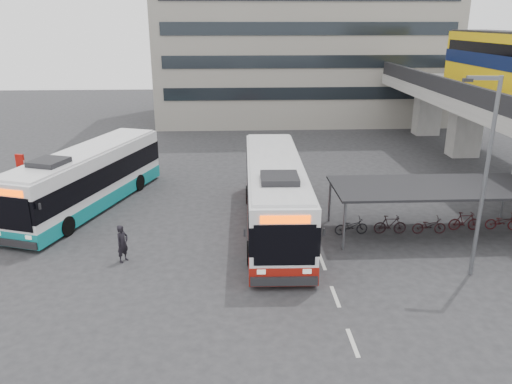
{
  "coord_description": "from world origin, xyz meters",
  "views": [
    {
      "loc": [
        -1.49,
        -20.15,
        10.4
      ],
      "look_at": [
        -0.31,
        4.06,
        2.0
      ],
      "focal_mm": 35.0,
      "sensor_mm": 36.0,
      "label": 1
    }
  ],
  "objects_px": {
    "bus_teal": "(88,179)",
    "pedestrian": "(123,244)",
    "lamp_post": "(484,167)",
    "bus_main": "(275,195)"
  },
  "relations": [
    {
      "from": "bus_main",
      "to": "bus_teal",
      "type": "bearing_deg",
      "value": 162.54
    },
    {
      "from": "pedestrian",
      "to": "bus_main",
      "type": "bearing_deg",
      "value": -31.62
    },
    {
      "from": "bus_teal",
      "to": "pedestrian",
      "type": "bearing_deg",
      "value": -46.16
    },
    {
      "from": "pedestrian",
      "to": "lamp_post",
      "type": "bearing_deg",
      "value": -65.49
    },
    {
      "from": "bus_main",
      "to": "pedestrian",
      "type": "distance_m",
      "value": 8.05
    },
    {
      "from": "bus_teal",
      "to": "pedestrian",
      "type": "distance_m",
      "value": 7.94
    },
    {
      "from": "bus_teal",
      "to": "lamp_post",
      "type": "relative_size",
      "value": 1.5
    },
    {
      "from": "bus_teal",
      "to": "pedestrian",
      "type": "relative_size",
      "value": 7.22
    },
    {
      "from": "bus_teal",
      "to": "lamp_post",
      "type": "bearing_deg",
      "value": -7.43
    },
    {
      "from": "lamp_post",
      "to": "bus_teal",
      "type": "bearing_deg",
      "value": 161.86
    }
  ]
}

